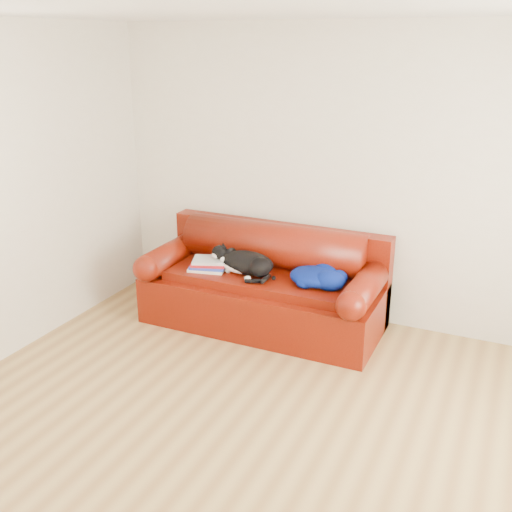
{
  "coord_description": "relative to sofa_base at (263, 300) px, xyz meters",
  "views": [
    {
      "loc": [
        1.41,
        -2.99,
        2.44
      ],
      "look_at": [
        -0.6,
        1.35,
        0.7
      ],
      "focal_mm": 42.0,
      "sensor_mm": 36.0,
      "label": 1
    }
  ],
  "objects": [
    {
      "name": "book_stack",
      "position": [
        -0.47,
        -0.12,
        0.31
      ],
      "size": [
        0.37,
        0.32,
        0.1
      ],
      "rotation": [
        0.0,
        0.0,
        0.29
      ],
      "color": "white",
      "rests_on": "sofa_base"
    },
    {
      "name": "ground",
      "position": [
        0.6,
        -1.49,
        -0.24
      ],
      "size": [
        4.5,
        4.5,
        0.0
      ],
      "primitive_type": "plane",
      "color": "brown",
      "rests_on": "ground"
    },
    {
      "name": "sofa_back",
      "position": [
        -0.0,
        0.24,
        0.3
      ],
      "size": [
        2.1,
        1.01,
        0.88
      ],
      "color": "#3B0602",
      "rests_on": "ground"
    },
    {
      "name": "cat",
      "position": [
        -0.13,
        -0.08,
        0.36
      ],
      "size": [
        0.67,
        0.44,
        0.26
      ],
      "rotation": [
        0.0,
        0.0,
        -0.39
      ],
      "color": "black",
      "rests_on": "sofa_base"
    },
    {
      "name": "blanket",
      "position": [
        0.52,
        -0.03,
        0.33
      ],
      "size": [
        0.52,
        0.43,
        0.16
      ],
      "rotation": [
        0.0,
        0.0,
        -0.05
      ],
      "color": "#020A4C",
      "rests_on": "sofa_base"
    },
    {
      "name": "sofa_base",
      "position": [
        0.0,
        0.0,
        0.0
      ],
      "size": [
        2.1,
        0.9,
        0.5
      ],
      "color": "#3B0602",
      "rests_on": "ground"
    },
    {
      "name": "room_shell",
      "position": [
        0.73,
        -1.48,
        1.43
      ],
      "size": [
        4.52,
        4.02,
        2.61
      ],
      "color": "beige",
      "rests_on": "ground"
    }
  ]
}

